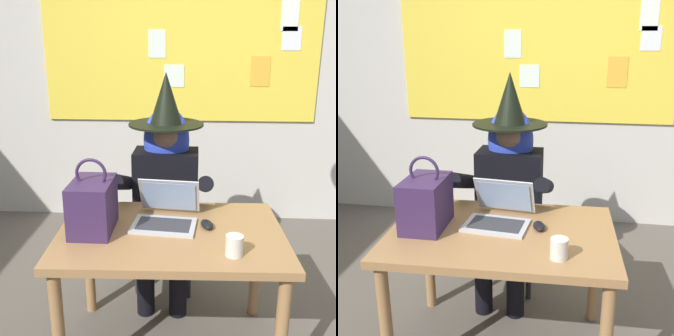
# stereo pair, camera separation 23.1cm
# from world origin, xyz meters

# --- Properties ---
(wall_back_bulletin) EXTENTS (6.45, 2.04, 2.69)m
(wall_back_bulletin) POSITION_xyz_m (0.00, 1.98, 1.36)
(wall_back_bulletin) COLOR beige
(wall_back_bulletin) RESTS_ON ground
(desk_main) EXTENTS (1.16, 0.80, 0.72)m
(desk_main) POSITION_xyz_m (0.02, 0.13, 0.62)
(desk_main) COLOR #A37547
(desk_main) RESTS_ON ground
(chair_at_desk) EXTENTS (0.45, 0.45, 0.88)m
(chair_at_desk) POSITION_xyz_m (-0.04, 0.88, 0.49)
(chair_at_desk) COLOR #2D3347
(chair_at_desk) RESTS_ON ground
(person_costumed) EXTENTS (0.59, 0.70, 1.46)m
(person_costumed) POSITION_xyz_m (-0.05, 0.76, 0.79)
(person_costumed) COLOR black
(person_costumed) RESTS_ON ground
(laptop) EXTENTS (0.36, 0.35, 0.22)m
(laptop) POSITION_xyz_m (-0.01, 0.23, 0.76)
(laptop) COLOR #B7B7BC
(laptop) RESTS_ON desk_main
(computer_mouse) EXTENTS (0.09, 0.12, 0.03)m
(computer_mouse) POSITION_xyz_m (0.20, 0.18, 0.73)
(computer_mouse) COLOR black
(computer_mouse) RESTS_ON desk_main
(handbag) EXTENTS (0.20, 0.30, 0.38)m
(handbag) POSITION_xyz_m (-0.37, 0.12, 0.85)
(handbag) COLOR #38234C
(handbag) RESTS_ON desk_main
(coffee_mug) EXTENTS (0.08, 0.08, 0.09)m
(coffee_mug) POSITION_xyz_m (0.31, -0.10, 0.76)
(coffee_mug) COLOR silver
(coffee_mug) RESTS_ON desk_main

